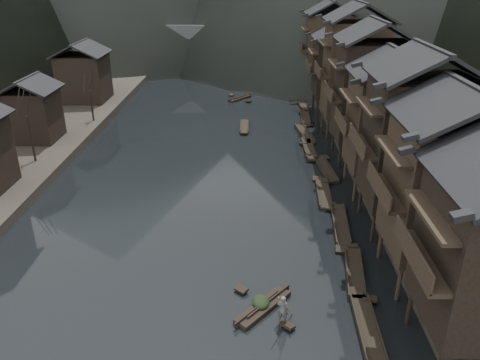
{
  "coord_description": "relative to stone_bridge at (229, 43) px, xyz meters",
  "views": [
    {
      "loc": [
        4.68,
        -27.87,
        19.52
      ],
      "look_at": [
        3.79,
        9.44,
        2.5
      ],
      "focal_mm": 35.0,
      "sensor_mm": 36.0,
      "label": 1
    }
  ],
  "objects": [
    {
      "name": "water",
      "position": [
        0.0,
        -72.0,
        -5.11
      ],
      "size": [
        300.0,
        300.0,
        0.0
      ],
      "primitive_type": "plane",
      "color": "black",
      "rests_on": "ground"
    },
    {
      "name": "right_bank",
      "position": [
        35.0,
        -32.0,
        -4.21
      ],
      "size": [
        40.0,
        200.0,
        1.8
      ],
      "primitive_type": "cube",
      "color": "#2D2823",
      "rests_on": "ground"
    },
    {
      "name": "stilt_houses",
      "position": [
        17.28,
        -52.24,
        3.8
      ],
      "size": [
        9.0,
        67.6,
        16.16
      ],
      "color": "black",
      "rests_on": "ground"
    },
    {
      "name": "left_houses",
      "position": [
        -20.5,
        -51.88,
        0.55
      ],
      "size": [
        8.1,
        53.2,
        8.73
      ],
      "color": "black",
      "rests_on": "left_bank"
    },
    {
      "name": "moored_sampans",
      "position": [
        11.91,
        -47.5,
        -4.91
      ],
      "size": [
        3.04,
        66.62,
        0.47
      ],
      "color": "black",
      "rests_on": "water"
    },
    {
      "name": "midriver_boats",
      "position": [
        3.35,
        -33.32,
        -4.91
      ],
      "size": [
        3.9,
        20.39,
        0.44
      ],
      "color": "black",
      "rests_on": "water"
    },
    {
      "name": "stone_bridge",
      "position": [
        0.0,
        0.0,
        0.0
      ],
      "size": [
        40.0,
        6.0,
        9.0
      ],
      "color": "#4C4C4F",
      "rests_on": "ground"
    },
    {
      "name": "hero_sampan",
      "position": [
        5.57,
        -76.56,
        -4.91
      ],
      "size": [
        3.81,
        4.31,
        0.43
      ],
      "color": "black",
      "rests_on": "water"
    },
    {
      "name": "cargo_heap",
      "position": [
        5.43,
        -76.38,
        -4.35
      ],
      "size": [
        1.08,
        1.42,
        0.65
      ],
      "primitive_type": "ellipsoid",
      "color": "black",
      "rests_on": "hero_sampan"
    },
    {
      "name": "boatman",
      "position": [
        6.68,
        -77.87,
        -3.74
      ],
      "size": [
        0.76,
        0.59,
        1.86
      ],
      "primitive_type": "imported",
      "rotation": [
        0.0,
        0.0,
        2.92
      ],
      "color": "#5C5C5E",
      "rests_on": "hero_sampan"
    },
    {
      "name": "bamboo_pole",
      "position": [
        6.88,
        -77.87,
        -1.27
      ],
      "size": [
        1.18,
        2.15,
        3.09
      ],
      "primitive_type": "cylinder",
      "rotation": [
        0.66,
        0.0,
        -0.49
      ],
      "color": "#8C7A51",
      "rests_on": "boatman"
    }
  ]
}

